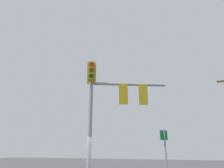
# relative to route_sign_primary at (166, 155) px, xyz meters

# --- Properties ---
(signal_mast_assembly) EXTENTS (1.80, 3.85, 6.15)m
(signal_mast_assembly) POSITION_rel_route_sign_primary_xyz_m (-0.19, -2.59, 2.63)
(signal_mast_assembly) COLOR gray
(signal_mast_assembly) RESTS_ON ground
(route_sign_primary) EXTENTS (0.30, 0.31, 2.78)m
(route_sign_primary) POSITION_rel_route_sign_primary_xyz_m (0.00, 0.00, 0.00)
(route_sign_primary) COLOR slate
(route_sign_primary) RESTS_ON ground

